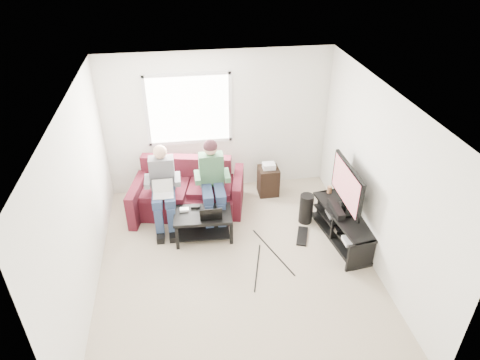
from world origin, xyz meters
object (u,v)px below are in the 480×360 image
at_px(coffee_table, 203,220).
at_px(tv_stand, 343,228).
at_px(tv, 347,186).
at_px(end_table, 268,180).
at_px(sofa, 189,193).
at_px(subwoofer, 306,209).

relative_size(coffee_table, tv_stand, 0.62).
height_order(tv, end_table, tv).
xyz_separation_m(sofa, subwoofer, (1.93, -0.66, -0.07)).
bearing_deg(end_table, tv_stand, -58.50).
bearing_deg(coffee_table, tv, -7.58).
distance_m(coffee_table, tv_stand, 2.24).
height_order(sofa, subwoofer, sofa).
distance_m(tv, subwoofer, 0.93).
xyz_separation_m(coffee_table, tv, (2.20, -0.29, 0.61)).
relative_size(sofa, tv, 1.88).
height_order(tv_stand, tv, tv).
bearing_deg(end_table, tv, -56.77).
xyz_separation_m(tv_stand, subwoofer, (-0.46, 0.54, 0.05)).
height_order(tv_stand, subwoofer, subwoofer).
relative_size(subwoofer, end_table, 0.82).
bearing_deg(tv, tv_stand, -88.53).
bearing_deg(tv_stand, coffee_table, 169.89).
xyz_separation_m(tv_stand, tv, (-0.00, 0.10, 0.72)).
bearing_deg(end_table, sofa, -168.82).
height_order(sofa, end_table, sofa).
bearing_deg(sofa, tv, -24.60).
height_order(coffee_table, tv, tv).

